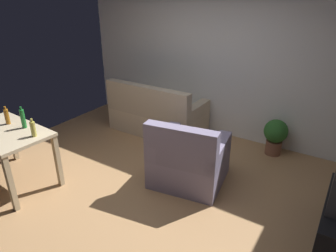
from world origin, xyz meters
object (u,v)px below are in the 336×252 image
object	(u,v)px
desk	(6,138)
bottle_amber	(7,116)
bottle_squat	(33,129)
potted_plant	(275,135)
armchair	(188,161)
bottle_green	(23,119)
couch	(156,115)

from	to	relation	value
desk	bottle_amber	distance (m)	0.29
bottle_squat	potted_plant	bearing A→B (deg)	48.54
armchair	bottle_green	distance (m)	2.16
bottle_green	bottle_squat	world-z (taller)	bottle_green
desk	armchair	xyz separation A→B (m)	(1.95, 1.23, -0.33)
bottle_green	bottle_squat	size ratio (longest dim) A/B	1.25
bottle_amber	bottle_green	distance (m)	0.29
desk	bottle_green	world-z (taller)	bottle_green
bottle_amber	bottle_squat	world-z (taller)	bottle_amber
potted_plant	bottle_squat	xyz separation A→B (m)	(-2.24, -2.53, 0.53)
armchair	bottle_squat	bearing A→B (deg)	28.08
potted_plant	bottle_amber	distance (m)	3.81
couch	bottle_green	world-z (taller)	bottle_green
bottle_amber	bottle_green	bearing A→B (deg)	8.58
bottle_green	bottle_amber	bearing A→B (deg)	-171.42
potted_plant	armchair	world-z (taller)	armchair
armchair	bottle_amber	xyz separation A→B (m)	(-2.09, -1.09, 0.54)
bottle_green	bottle_squat	distance (m)	0.33
potted_plant	bottle_green	bearing A→B (deg)	-136.25
desk	armchair	bearing A→B (deg)	35.97
couch	bottle_green	size ratio (longest dim) A/B	5.77
couch	bottle_squat	world-z (taller)	bottle_squat
couch	desk	world-z (taller)	couch
desk	bottle_squat	world-z (taller)	bottle_squat
couch	potted_plant	xyz separation A→B (m)	(2.01, 0.31, 0.02)
armchair	desk	bearing A→B (deg)	22.96
armchair	bottle_amber	size ratio (longest dim) A/B	4.25
desk	bottle_amber	xyz separation A→B (m)	(-0.14, 0.14, 0.21)
couch	desk	bearing A→B (deg)	73.30
couch	desk	xyz separation A→B (m)	(-0.69, -2.32, 0.34)
potted_plant	bottle_squat	distance (m)	3.42
potted_plant	bottle_green	distance (m)	3.58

